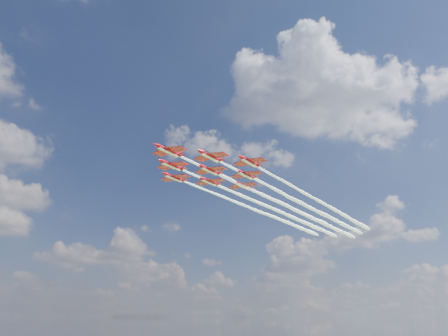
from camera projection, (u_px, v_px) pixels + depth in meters
The scene contains 9 objects.
jet_lead at pixel (264, 195), 167.09m from camera, with size 114.64×43.71×2.99m.
jet_row2_port at pixel (292, 198), 171.38m from camera, with size 114.64×43.71×2.99m.
jet_row2_starb at pixel (260, 203), 178.86m from camera, with size 114.64×43.71×2.99m.
jet_row3_port at pixel (319, 201), 175.68m from camera, with size 114.64×43.71×2.99m.
jet_row3_centre at pixel (286, 206), 183.15m from camera, with size 114.64×43.71×2.99m.
jet_row3_starb at pixel (256, 210), 190.63m from camera, with size 114.64×43.71×2.99m.
jet_row4_port at pixel (312, 208), 187.45m from camera, with size 114.64×43.71×2.99m.
jet_row4_starb at pixel (282, 213), 194.92m from camera, with size 114.64×43.71×2.99m.
jet_tail at pixel (306, 215), 199.22m from camera, with size 114.64×43.71×2.99m.
Camera 1 is at (-81.47, -103.44, 30.78)m, focal length 35.00 mm.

